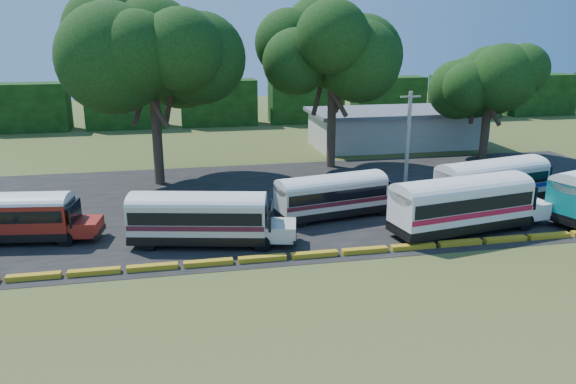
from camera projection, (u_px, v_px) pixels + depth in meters
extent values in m
plane|color=#324818|center=(292.00, 266.00, 30.74)|extent=(160.00, 160.00, 0.00)
cube|color=black|center=(273.00, 201.00, 42.22)|extent=(64.00, 24.00, 0.02)
cube|color=gold|center=(34.00, 277.00, 29.07)|extent=(2.70, 0.45, 0.30)
cube|color=gold|center=(94.00, 272.00, 29.64)|extent=(2.70, 0.45, 0.30)
cube|color=gold|center=(152.00, 267.00, 30.21)|extent=(2.70, 0.45, 0.30)
cube|color=gold|center=(208.00, 263.00, 30.78)|extent=(2.70, 0.45, 0.30)
cube|color=gold|center=(262.00, 259.00, 31.35)|extent=(2.70, 0.45, 0.30)
cube|color=gold|center=(314.00, 255.00, 31.92)|extent=(2.70, 0.45, 0.30)
cube|color=gold|center=(365.00, 251.00, 32.50)|extent=(2.70, 0.45, 0.30)
cube|color=gold|center=(413.00, 247.00, 33.07)|extent=(2.70, 0.45, 0.30)
cube|color=gold|center=(460.00, 243.00, 33.64)|extent=(2.70, 0.45, 0.30)
cube|color=gold|center=(505.00, 239.00, 34.21)|extent=(2.70, 0.45, 0.30)
cube|color=gold|center=(549.00, 236.00, 34.78)|extent=(2.70, 0.45, 0.30)
cube|color=#B9B5A9|center=(396.00, 130.00, 61.89)|extent=(18.00, 8.00, 3.60)
cube|color=#56595D|center=(397.00, 111.00, 61.33)|extent=(19.00, 9.00, 0.40)
cube|color=black|center=(27.00, 107.00, 70.49)|extent=(10.00, 4.00, 6.00)
cube|color=black|center=(126.00, 105.00, 72.78)|extent=(10.00, 4.00, 6.00)
cube|color=black|center=(219.00, 103.00, 75.06)|extent=(10.00, 4.00, 6.00)
cube|color=black|center=(306.00, 100.00, 77.35)|extent=(10.00, 4.00, 6.00)
cube|color=black|center=(388.00, 98.00, 79.63)|extent=(10.00, 4.00, 6.00)
cube|color=black|center=(466.00, 96.00, 81.92)|extent=(10.00, 4.00, 6.00)
cube|color=black|center=(539.00, 95.00, 84.20)|extent=(10.00, 4.00, 6.00)
cylinder|color=black|center=(65.00, 239.00, 33.38)|extent=(0.96, 0.38, 0.93)
cylinder|color=black|center=(75.00, 228.00, 35.29)|extent=(0.96, 0.38, 0.93)
cube|color=black|center=(9.00, 233.00, 34.07)|extent=(7.87, 3.32, 0.51)
cube|color=maroon|center=(6.00, 215.00, 33.76)|extent=(7.87, 3.32, 1.70)
cube|color=black|center=(6.00, 212.00, 33.70)|extent=(7.57, 3.34, 0.71)
ellipsoid|color=white|center=(4.00, 202.00, 33.52)|extent=(7.87, 3.32, 1.05)
cube|color=maroon|center=(86.00, 226.00, 34.28)|extent=(1.93, 2.25, 0.88)
cube|color=black|center=(75.00, 213.00, 33.99)|extent=(0.42, 2.14, 1.28)
cube|color=black|center=(100.00, 232.00, 34.44)|extent=(0.47, 2.28, 0.28)
cylinder|color=black|center=(262.00, 244.00, 32.59)|extent=(1.02, 0.48, 0.98)
cylinder|color=black|center=(264.00, 231.00, 34.61)|extent=(1.02, 0.48, 0.98)
cylinder|color=black|center=(148.00, 243.00, 32.70)|extent=(1.02, 0.48, 0.98)
cylinder|color=black|center=(156.00, 231.00, 34.72)|extent=(1.02, 0.48, 0.98)
cube|color=black|center=(199.00, 235.00, 33.62)|extent=(8.40, 4.14, 0.54)
cube|color=beige|center=(198.00, 216.00, 33.30)|extent=(8.40, 4.14, 1.80)
cube|color=black|center=(198.00, 213.00, 33.24)|extent=(8.10, 4.13, 0.76)
cube|color=#511526|center=(199.00, 222.00, 33.40)|extent=(8.33, 4.16, 0.30)
ellipsoid|color=white|center=(198.00, 202.00, 33.05)|extent=(8.40, 4.14, 1.11)
cube|color=beige|center=(281.00, 230.00, 33.46)|extent=(2.20, 2.49, 0.93)
cube|color=black|center=(271.00, 215.00, 33.20)|extent=(0.63, 2.24, 1.35)
cube|color=black|center=(295.00, 237.00, 33.55)|extent=(0.69, 2.39, 0.30)
cube|color=black|center=(133.00, 236.00, 33.72)|extent=(0.69, 2.39, 0.30)
cylinder|color=black|center=(384.00, 209.00, 38.91)|extent=(0.95, 0.43, 0.92)
cylinder|color=black|center=(369.00, 202.00, 40.65)|extent=(0.95, 0.43, 0.92)
cylinder|color=black|center=(301.00, 221.00, 36.57)|extent=(0.95, 0.43, 0.92)
cylinder|color=black|center=(290.00, 212.00, 38.32)|extent=(0.95, 0.43, 0.92)
cube|color=black|center=(331.00, 210.00, 38.40)|extent=(7.86, 3.75, 0.51)
cube|color=beige|center=(331.00, 194.00, 38.10)|extent=(7.86, 3.75, 1.69)
cube|color=black|center=(331.00, 191.00, 38.04)|extent=(7.57, 3.75, 0.71)
cube|color=#4E141E|center=(331.00, 199.00, 38.19)|extent=(7.79, 3.77, 0.28)
ellipsoid|color=white|center=(332.00, 182.00, 37.86)|extent=(7.86, 3.75, 1.04)
cube|color=beige|center=(389.00, 198.00, 40.04)|extent=(2.03, 2.31, 0.88)
cube|color=black|center=(382.00, 187.00, 39.57)|extent=(0.55, 2.10, 1.26)
cube|color=black|center=(398.00, 202.00, 40.44)|extent=(0.61, 2.25, 0.28)
cube|color=black|center=(281.00, 218.00, 37.04)|extent=(0.61, 2.25, 0.28)
cylinder|color=black|center=(526.00, 222.00, 36.00)|extent=(1.14, 0.49, 1.10)
cylinder|color=black|center=(500.00, 212.00, 38.10)|extent=(1.14, 0.49, 1.10)
cylinder|color=black|center=(428.00, 238.00, 33.37)|extent=(1.14, 0.49, 1.10)
cylinder|color=black|center=(406.00, 225.00, 35.48)|extent=(1.14, 0.49, 1.10)
cube|color=black|center=(459.00, 222.00, 35.50)|extent=(9.37, 4.28, 0.61)
cube|color=white|center=(461.00, 203.00, 35.13)|extent=(9.37, 4.28, 2.01)
cube|color=black|center=(461.00, 199.00, 35.07)|extent=(9.02, 4.28, 0.85)
cube|color=red|center=(460.00, 209.00, 35.25)|extent=(9.28, 4.30, 0.33)
ellipsoid|color=white|center=(462.00, 187.00, 34.85)|extent=(9.37, 4.28, 1.24)
cube|color=white|center=(528.00, 208.00, 37.34)|extent=(2.37, 2.73, 1.05)
cube|color=black|center=(521.00, 193.00, 36.79)|extent=(0.60, 2.52, 1.51)
cube|color=black|center=(538.00, 212.00, 37.79)|extent=(0.66, 2.69, 0.33)
cube|color=black|center=(399.00, 233.00, 33.97)|extent=(0.66, 2.69, 0.33)
cylinder|color=black|center=(543.00, 196.00, 41.72)|extent=(1.08, 0.52, 1.04)
cylinder|color=black|center=(519.00, 189.00, 43.67)|extent=(1.08, 0.52, 1.04)
cylinder|color=black|center=(468.00, 208.00, 38.91)|extent=(1.08, 0.52, 1.04)
cylinder|color=black|center=(447.00, 200.00, 40.86)|extent=(1.08, 0.52, 1.04)
cube|color=black|center=(490.00, 197.00, 41.04)|extent=(8.91, 4.45, 0.57)
cube|color=beige|center=(492.00, 181.00, 40.69)|extent=(8.91, 4.45, 1.91)
cube|color=black|center=(492.00, 178.00, 40.63)|extent=(8.59, 4.44, 0.80)
cube|color=navy|center=(491.00, 186.00, 40.80)|extent=(8.84, 4.47, 0.31)
ellipsoid|color=white|center=(493.00, 168.00, 40.42)|extent=(8.91, 4.45, 1.17)
cube|color=beige|center=(543.00, 185.00, 43.01)|extent=(2.34, 2.65, 0.99)
cube|color=black|center=(538.00, 173.00, 42.47)|extent=(0.69, 2.37, 1.43)
cube|color=black|center=(550.00, 189.00, 43.48)|extent=(0.75, 2.53, 0.31)
cube|color=black|center=(444.00, 205.00, 39.40)|extent=(0.75, 2.53, 0.31)
cylinder|color=black|center=(558.00, 214.00, 37.67)|extent=(1.16, 0.66, 1.12)
cube|color=black|center=(562.00, 221.00, 36.05)|extent=(1.07, 2.65, 0.33)
cylinder|color=#3B291D|center=(157.00, 139.00, 46.10)|extent=(0.80, 0.80, 7.61)
cylinder|color=#3B291D|center=(170.00, 98.00, 45.83)|extent=(1.36, 2.74, 4.34)
cylinder|color=#3B291D|center=(142.00, 98.00, 45.78)|extent=(2.11, 2.40, 4.34)
cylinder|color=#3B291D|center=(151.00, 101.00, 43.94)|extent=(2.79, 0.91, 4.34)
ellipsoid|color=black|center=(151.00, 47.00, 44.05)|extent=(11.00, 11.00, 8.07)
cylinder|color=#3B291D|center=(331.00, 127.00, 51.95)|extent=(0.80, 0.80, 7.51)
cylinder|color=#3B291D|center=(344.00, 91.00, 51.70)|extent=(1.35, 2.71, 4.28)
cylinder|color=#3B291D|center=(319.00, 91.00, 51.65)|extent=(2.09, 2.37, 4.28)
cylinder|color=#3B291D|center=(334.00, 94.00, 49.80)|extent=(2.76, 0.91, 4.28)
ellipsoid|color=black|center=(333.00, 47.00, 49.93)|extent=(10.28, 10.28, 7.54)
cylinder|color=#3B291D|center=(485.00, 132.00, 55.72)|extent=(0.80, 0.80, 5.37)
cylinder|color=#3B291D|center=(496.00, 107.00, 55.72)|extent=(1.12, 2.09, 3.13)
cylinder|color=#3B291D|center=(474.00, 107.00, 55.67)|extent=(1.66, 1.86, 3.13)
cylinder|color=#3B291D|center=(492.00, 110.00, 53.82)|extent=(2.10, 0.79, 3.13)
ellipsoid|color=black|center=(490.00, 77.00, 54.23)|extent=(8.23, 8.23, 6.03)
cylinder|color=gray|center=(408.00, 144.00, 43.14)|extent=(0.30, 0.30, 8.00)
cube|color=gray|center=(411.00, 97.00, 42.13)|extent=(1.60, 0.12, 0.12)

